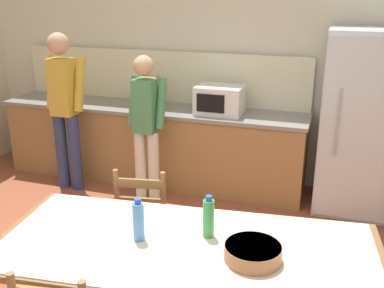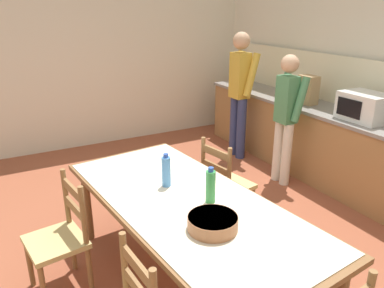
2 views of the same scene
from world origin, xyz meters
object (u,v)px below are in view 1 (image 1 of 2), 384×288
dining_table (186,254)px  microwave (220,100)px  bottle_off_centre (208,218)px  person_at_sink (64,104)px  refrigerator (363,124)px  serving_bowl (253,252)px  bottle_near_centre (139,221)px  person_at_counter (146,122)px  paper_bag (148,92)px  chair_side_far_left (145,219)px

dining_table → microwave: bearing=100.4°
bottle_off_centre → person_at_sink: (-2.17, 1.78, 0.11)m
refrigerator → serving_bowl: (-0.63, -2.43, -0.12)m
refrigerator → bottle_near_centre: size_ratio=6.80×
dining_table → person_at_counter: 2.20m
microwave → paper_bag: size_ratio=1.39×
microwave → bottle_off_centre: (0.54, -2.28, -0.17)m
serving_bowl → chair_side_far_left: bearing=142.8°
refrigerator → person_at_counter: 2.18m
refrigerator → person_at_sink: bearing=-171.2°
person_at_sink → person_at_counter: bearing=-91.2°
microwave → person_at_counter: (-0.65, -0.52, -0.17)m
paper_bag → person_at_sink: 0.93m
refrigerator → dining_table: size_ratio=0.77×
bottle_near_centre → paper_bag: bearing=112.3°
bottle_off_centre → chair_side_far_left: size_ratio=0.30×
bottle_near_centre → bottle_off_centre: bearing=23.8°
bottle_off_centre → serving_bowl: size_ratio=0.84×
bottle_near_centre → chair_side_far_left: 0.93m
dining_table → person_at_counter: bearing=119.9°
microwave → paper_bag: (-0.84, -0.01, 0.03)m
person_at_counter → serving_bowl: bearing=-142.1°
paper_bag → bottle_near_centre: size_ratio=1.33×
serving_bowl → bottle_off_centre: bearing=151.3°
dining_table → bottle_off_centre: bearing=54.0°
paper_bag → microwave: bearing=0.5°
paper_bag → serving_bowl: bearing=-55.2°
bottle_off_centre → refrigerator: bearing=67.6°
bottle_near_centre → bottle_off_centre: same height
paper_bag → chair_side_far_left: size_ratio=0.40×
person_at_sink → paper_bag: bearing=-57.9°
microwave → serving_bowl: microwave is taller
bottle_off_centre → person_at_counter: size_ratio=0.17×
person_at_sink → person_at_counter: (0.98, -0.02, -0.11)m
bottle_near_centre → chair_side_far_left: (-0.31, 0.76, -0.43)m
chair_side_far_left → person_at_counter: bearing=-77.4°
paper_bag → person_at_counter: size_ratio=0.23×
microwave → dining_table: microwave is taller
person_at_sink → serving_bowl: bearing=-128.2°
bottle_near_centre → microwave: bearing=93.7°
bottle_off_centre → serving_bowl: bottle_off_centre is taller
refrigerator → microwave: bearing=179.3°
refrigerator → bottle_off_centre: (-0.93, -2.26, -0.04)m
microwave → person_at_counter: size_ratio=0.32×
refrigerator → paper_bag: (-2.32, 0.01, 0.16)m
dining_table → bottle_near_centre: size_ratio=8.84×
dining_table → person_at_sink: size_ratio=1.36×
microwave → bottle_off_centre: microwave is taller
microwave → chair_side_far_left: bearing=-95.2°
bottle_near_centre → serving_bowl: (0.69, 0.00, -0.07)m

